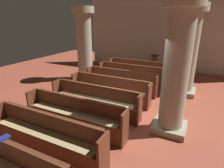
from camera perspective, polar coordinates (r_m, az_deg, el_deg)
ground_plane at (r=6.45m, az=4.94°, el=-7.82°), size 19.20×19.20×0.00m
back_wall at (r=11.64m, az=16.83°, el=15.28°), size 10.00×0.16×4.50m
pew_row_0 at (r=9.76m, az=7.86°, el=4.73°), size 3.12×0.46×0.91m
pew_row_1 at (r=8.78m, az=5.58°, el=3.15°), size 3.12×0.46×0.91m
pew_row_2 at (r=7.83m, az=2.75°, el=1.17°), size 3.12×0.47×0.91m
pew_row_3 at (r=6.92m, az=-0.84°, el=-1.34°), size 3.12×0.46×0.91m
pew_row_4 at (r=6.05m, az=-5.50°, el=-4.58°), size 3.12×0.46×0.91m
pew_row_5 at (r=5.27m, az=-11.69°, el=-8.79°), size 3.12×0.47×0.91m
pew_row_6 at (r=4.60m, az=-20.07°, el=-14.18°), size 3.12×0.46×0.91m
pillar_aisle_side at (r=7.89m, az=22.48°, el=9.82°), size 1.05×1.05×3.50m
pillar_far_side at (r=9.40m, az=-8.56°, el=12.41°), size 1.05×1.05×3.50m
pillar_aisle_rear at (r=4.89m, az=19.32°, el=5.02°), size 0.95×0.95×3.50m
lectern at (r=10.92m, az=12.78°, el=5.82°), size 0.48×0.45×1.08m
hymn_book at (r=3.98m, az=-30.49°, el=-14.19°), size 0.13×0.20×0.04m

